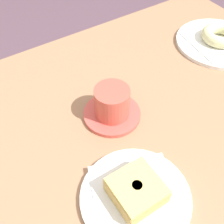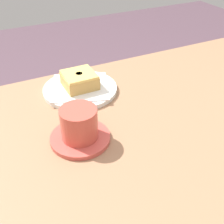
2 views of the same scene
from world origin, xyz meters
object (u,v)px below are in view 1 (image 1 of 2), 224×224
plate_sugar_ring (218,42)px  plate_glazed_square (136,197)px  donut_glazed_square (137,190)px  donut_sugar_ring (220,35)px  coffee_cup (112,105)px

plate_sugar_ring → plate_glazed_square: size_ratio=1.20×
plate_sugar_ring → donut_glazed_square: donut_glazed_square is taller
donut_sugar_ring → plate_glazed_square: bearing=-152.4°
plate_sugar_ring → plate_glazed_square: bearing=-152.4°
plate_glazed_square → donut_glazed_square: 0.03m
donut_sugar_ring → coffee_cup: size_ratio=0.82×
plate_glazed_square → coffee_cup: bearing=69.4°
donut_sugar_ring → plate_sugar_ring: bearing=-90.0°
plate_sugar_ring → donut_glazed_square: size_ratio=2.87×
donut_glazed_square → coffee_cup: 0.20m
donut_sugar_ring → plate_glazed_square: 0.54m
donut_sugar_ring → coffee_cup: coffee_cup is taller
plate_sugar_ring → donut_sugar_ring: donut_sugar_ring is taller
plate_sugar_ring → coffee_cup: size_ratio=1.86×
donut_sugar_ring → donut_glazed_square: 0.54m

